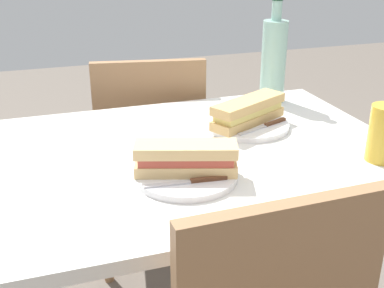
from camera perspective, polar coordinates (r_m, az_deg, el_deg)
The scene contains 10 objects.
dining_table at distance 1.29m, azimuth 0.00°, elevation -5.91°, with size 1.06×0.78×0.75m.
chair_near at distance 1.86m, azimuth -4.82°, elevation -0.85°, with size 0.47×0.47×0.86m.
plate_near at distance 1.10m, azimuth -0.70°, elevation -3.60°, with size 0.23×0.23×0.01m, color white.
baguette_sandwich_near at distance 1.08m, azimuth -0.71°, elevation -1.64°, with size 0.23×0.13×0.07m.
knife_near at distance 1.05m, azimuth -0.10°, elevation -4.28°, with size 0.18×0.03×0.01m.
plate_far at distance 1.39m, azimuth 6.39°, elevation 2.14°, with size 0.23×0.23×0.01m, color white.
baguette_sandwich_far at distance 1.38m, azimuth 6.46°, elevation 3.75°, with size 0.25×0.17×0.07m.
knife_far at distance 1.37m, azimuth 8.41°, elevation 2.11°, with size 0.17×0.08×0.01m.
water_bottle at distance 1.60m, azimuth 9.33°, elevation 9.52°, with size 0.08×0.08×0.33m.
beer_glass at distance 1.25m, azimuth 21.14°, elevation 1.13°, with size 0.07×0.07×0.14m, color gold.
Camera 1 is at (0.35, 1.08, 1.25)m, focal length 46.61 mm.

